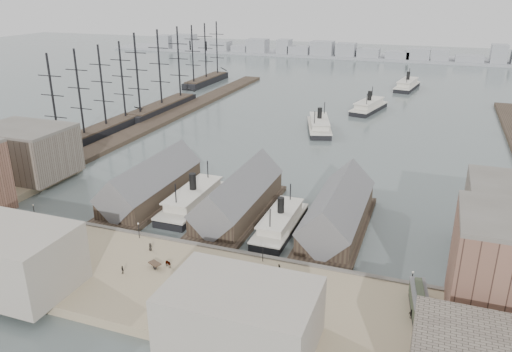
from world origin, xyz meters
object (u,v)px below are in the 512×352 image
at_px(tram, 419,302).
at_px(horse_cart_right, 209,295).
at_px(ferry_docked_west, 194,199).
at_px(horse_cart_center, 164,264).
at_px(horse_cart_left, 34,235).

distance_m(tram, horse_cart_right, 37.59).
relative_size(tram, horse_cart_right, 2.33).
distance_m(ferry_docked_west, tram, 66.97).
bearing_deg(ferry_docked_west, horse_cart_right, -59.65).
distance_m(tram, horse_cart_center, 49.90).
distance_m(ferry_docked_west, horse_cart_center, 34.21).
bearing_deg(horse_cart_center, horse_cart_right, -92.96).
bearing_deg(ferry_docked_west, horse_cart_left, -127.68).
bearing_deg(horse_cart_left, ferry_docked_west, 4.52).
xyz_separation_m(tram, horse_cart_center, (-49.84, -2.33, -1.12)).
xyz_separation_m(horse_cart_left, horse_cart_right, (47.77, -7.76, -0.03)).
distance_m(ferry_docked_west, horse_cart_right, 45.89).
bearing_deg(tram, horse_cart_center, 174.42).
bearing_deg(ferry_docked_west, tram, -27.05).
height_order(ferry_docked_west, tram, ferry_docked_west).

